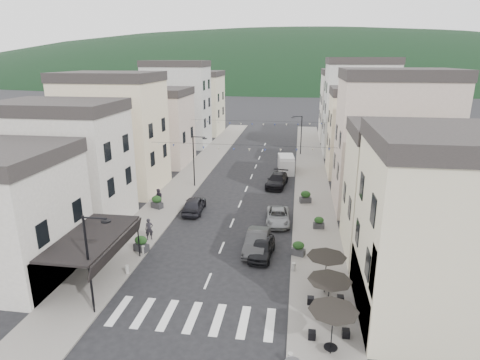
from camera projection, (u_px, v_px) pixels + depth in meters
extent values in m
plane|color=black|center=(183.00, 340.00, 21.38)|extent=(700.00, 700.00, 0.00)
cube|color=slate|center=(196.00, 172.00, 52.67)|extent=(4.00, 76.00, 0.12)
cube|color=slate|center=(311.00, 176.00, 50.59)|extent=(4.00, 76.00, 0.12)
ellipsoid|color=black|center=(293.00, 77.00, 305.16)|extent=(640.00, 360.00, 70.00)
cube|color=beige|center=(459.00, 240.00, 21.68)|extent=(10.00, 8.00, 10.00)
cube|color=black|center=(91.00, 237.00, 26.21)|extent=(3.60, 7.50, 0.15)
cube|color=black|center=(118.00, 246.00, 26.11)|extent=(0.34, 7.50, 0.99)
cylinder|color=black|center=(92.00, 290.00, 23.13)|extent=(0.10, 0.10, 3.20)
cylinder|color=black|center=(138.00, 238.00, 29.75)|extent=(0.10, 0.10, 3.20)
cube|color=#B7B1A8|center=(65.00, 170.00, 35.17)|extent=(10.00, 7.00, 10.00)
cube|color=#262323|center=(57.00, 107.00, 33.55)|extent=(10.20, 7.14, 1.00)
cube|color=beige|center=(114.00, 137.00, 44.33)|extent=(10.00, 8.00, 12.00)
cube|color=#262323|center=(109.00, 77.00, 42.43)|extent=(10.20, 8.16, 1.00)
cube|color=#B5A293|center=(153.00, 130.00, 56.05)|extent=(10.00, 8.00, 9.50)
cube|color=#262323|center=(151.00, 92.00, 54.51)|extent=(10.20, 8.16, 1.00)
cube|color=#A6A6A1|center=(178.00, 107.00, 66.89)|extent=(10.00, 7.00, 13.00)
cube|color=#262323|center=(176.00, 64.00, 64.84)|extent=(10.20, 7.14, 1.00)
cube|color=beige|center=(196.00, 105.00, 78.53)|extent=(10.00, 9.00, 11.00)
cube|color=#262323|center=(195.00, 73.00, 76.78)|extent=(10.20, 9.18, 1.00)
cube|color=beige|center=(417.00, 199.00, 29.40)|extent=(10.00, 7.00, 9.00)
cube|color=#262323|center=(427.00, 132.00, 27.93)|extent=(10.20, 7.14, 1.00)
cube|color=#B5A293|center=(391.00, 147.00, 38.34)|extent=(10.00, 8.00, 12.50)
cube|color=#262323|center=(399.00, 74.00, 36.36)|extent=(10.20, 8.16, 1.00)
cube|color=beige|center=(370.00, 136.00, 50.06)|extent=(10.00, 7.00, 10.00)
cube|color=#262323|center=(374.00, 92.00, 48.45)|extent=(10.20, 7.14, 1.00)
cube|color=#A6A6A1|center=(358.00, 110.00, 60.90)|extent=(10.00, 8.00, 13.50)
cube|color=#262323|center=(362.00, 61.00, 58.77)|extent=(10.20, 8.16, 1.00)
cube|color=#B7B1A8|center=(349.00, 108.00, 72.54)|extent=(10.00, 9.00, 11.50)
cube|color=#262323|center=(352.00, 72.00, 70.71)|extent=(10.20, 9.18, 1.00)
cylinder|color=black|center=(332.00, 334.00, 19.94)|extent=(0.06, 0.06, 2.30)
cone|color=black|center=(333.00, 315.00, 19.61)|extent=(2.50, 2.50, 0.55)
cylinder|color=black|center=(331.00, 347.00, 20.16)|extent=(0.70, 0.70, 0.04)
cylinder|color=black|center=(328.00, 302.00, 22.58)|extent=(0.06, 0.06, 2.30)
cone|color=black|center=(329.00, 285.00, 22.26)|extent=(2.50, 2.50, 0.55)
cylinder|color=black|center=(327.00, 314.00, 22.81)|extent=(0.70, 0.70, 0.04)
cylinder|color=black|center=(325.00, 276.00, 25.23)|extent=(0.06, 0.06, 2.30)
cone|color=black|center=(326.00, 260.00, 24.91)|extent=(2.50, 2.50, 0.55)
cylinder|color=black|center=(325.00, 287.00, 25.46)|extent=(0.70, 0.70, 0.04)
cylinder|color=black|center=(89.00, 264.00, 23.24)|extent=(0.14, 0.14, 6.00)
cylinder|color=black|center=(95.00, 218.00, 22.29)|extent=(1.40, 0.10, 0.10)
cylinder|color=black|center=(106.00, 221.00, 22.24)|extent=(0.56, 0.56, 0.08)
cylinder|color=black|center=(194.00, 162.00, 45.94)|extent=(0.14, 0.14, 6.00)
cylinder|color=black|center=(199.00, 137.00, 44.99)|extent=(1.40, 0.10, 0.10)
cylinder|color=black|center=(205.00, 138.00, 44.95)|extent=(0.56, 0.56, 0.08)
cylinder|color=black|center=(301.00, 136.00, 61.27)|extent=(0.14, 0.14, 6.00)
cylinder|color=black|center=(297.00, 117.00, 60.52)|extent=(1.40, 0.10, 0.10)
cylinder|color=black|center=(293.00, 117.00, 60.65)|extent=(0.56, 0.56, 0.08)
cylinder|color=gray|center=(127.00, 269.00, 27.72)|extent=(0.26, 0.26, 0.60)
cylinder|color=gray|center=(143.00, 250.00, 30.56)|extent=(0.26, 0.26, 0.60)
cylinder|color=gray|center=(294.00, 267.00, 28.03)|extent=(0.26, 0.26, 0.60)
cylinder|color=gray|center=(290.00, 358.00, 19.52)|extent=(0.26, 0.26, 0.60)
cylinder|color=black|center=(241.00, 145.00, 40.43)|extent=(19.00, 0.02, 0.02)
cone|color=beige|center=(159.00, 144.00, 41.69)|extent=(0.28, 0.28, 0.24)
cone|color=navy|center=(173.00, 145.00, 41.50)|extent=(0.28, 0.28, 0.24)
cone|color=beige|center=(188.00, 147.00, 41.30)|extent=(0.28, 0.28, 0.24)
cone|color=navy|center=(203.00, 148.00, 41.10)|extent=(0.28, 0.28, 0.24)
cone|color=beige|center=(218.00, 149.00, 40.89)|extent=(0.28, 0.28, 0.24)
cone|color=navy|center=(234.00, 149.00, 40.68)|extent=(0.28, 0.28, 0.24)
cone|color=beige|center=(249.00, 150.00, 40.46)|extent=(0.28, 0.28, 0.24)
cone|color=navy|center=(265.00, 150.00, 40.23)|extent=(0.28, 0.28, 0.24)
cone|color=beige|center=(281.00, 150.00, 40.00)|extent=(0.28, 0.28, 0.24)
cone|color=navy|center=(297.00, 150.00, 39.76)|extent=(0.28, 0.28, 0.24)
cone|color=beige|center=(313.00, 150.00, 39.52)|extent=(0.28, 0.28, 0.24)
cone|color=navy|center=(329.00, 149.00, 39.27)|extent=(0.28, 0.28, 0.24)
cylinder|color=black|center=(258.00, 121.00, 55.56)|extent=(19.00, 0.02, 0.02)
cone|color=beige|center=(197.00, 121.00, 56.83)|extent=(0.28, 0.28, 0.24)
cone|color=navy|center=(208.00, 122.00, 56.63)|extent=(0.28, 0.28, 0.24)
cone|color=beige|center=(219.00, 123.00, 56.44)|extent=(0.28, 0.28, 0.24)
cone|color=navy|center=(230.00, 123.00, 56.24)|extent=(0.28, 0.28, 0.24)
cone|color=beige|center=(241.00, 124.00, 56.03)|extent=(0.28, 0.28, 0.24)
cone|color=navy|center=(252.00, 124.00, 55.82)|extent=(0.28, 0.28, 0.24)
cone|color=beige|center=(263.00, 125.00, 55.60)|extent=(0.28, 0.28, 0.24)
cone|color=navy|center=(275.00, 125.00, 55.37)|extent=(0.28, 0.28, 0.24)
cone|color=beige|center=(286.00, 125.00, 55.14)|extent=(0.28, 0.28, 0.24)
cone|color=navy|center=(298.00, 125.00, 54.90)|extent=(0.28, 0.28, 0.24)
cone|color=beige|center=(310.00, 124.00, 54.66)|extent=(0.28, 0.28, 0.24)
cone|color=navy|center=(321.00, 124.00, 54.41)|extent=(0.28, 0.28, 0.24)
imported|color=black|center=(262.00, 248.00, 30.25)|extent=(1.98, 4.21, 1.39)
imported|color=#303032|center=(257.00, 241.00, 31.12)|extent=(1.84, 4.71, 1.53)
imported|color=gray|center=(278.00, 216.00, 36.35)|extent=(2.40, 4.71, 1.27)
imported|color=black|center=(277.00, 180.00, 46.72)|extent=(2.75, 5.34, 1.48)
imported|color=black|center=(194.00, 205.00, 38.89)|extent=(2.07, 4.63, 1.55)
cube|color=#BDBCBF|center=(286.00, 164.00, 52.69)|extent=(2.39, 4.96, 2.00)
cube|color=#BDBCBF|center=(286.00, 158.00, 51.81)|extent=(2.17, 3.37, 0.50)
cylinder|color=black|center=(280.00, 173.00, 51.19)|extent=(0.32, 0.72, 0.70)
cylinder|color=black|center=(293.00, 173.00, 51.13)|extent=(0.32, 0.72, 0.70)
cylinder|color=black|center=(279.00, 165.00, 54.62)|extent=(0.32, 0.72, 0.70)
cylinder|color=black|center=(291.00, 166.00, 54.56)|extent=(0.32, 0.72, 0.70)
imported|color=black|center=(149.00, 229.00, 32.73)|extent=(0.78, 0.69, 1.80)
imported|color=#241F29|center=(159.00, 198.00, 40.06)|extent=(1.11, 1.09, 1.81)
cube|color=#2A2A2C|center=(141.00, 247.00, 30.94)|extent=(1.26, 0.96, 0.56)
ellipsoid|color=black|center=(141.00, 240.00, 30.76)|extent=(0.99, 0.63, 0.72)
cube|color=#29292C|center=(157.00, 205.00, 39.78)|extent=(1.30, 1.05, 0.57)
ellipsoid|color=black|center=(157.00, 199.00, 39.60)|extent=(1.01, 0.64, 0.73)
cube|color=#323235|center=(298.00, 252.00, 30.29)|extent=(1.13, 0.85, 0.50)
ellipsoid|color=black|center=(298.00, 245.00, 30.13)|extent=(0.88, 0.56, 0.64)
cube|color=#2A2A2C|center=(319.00, 226.00, 35.07)|extent=(0.98, 0.57, 0.48)
ellipsoid|color=black|center=(319.00, 220.00, 34.91)|extent=(0.84, 0.54, 0.61)
cube|color=#2E2E30|center=(305.00, 200.00, 41.26)|extent=(1.25, 0.87, 0.57)
ellipsoid|color=black|center=(306.00, 194.00, 41.07)|extent=(1.00, 0.64, 0.73)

